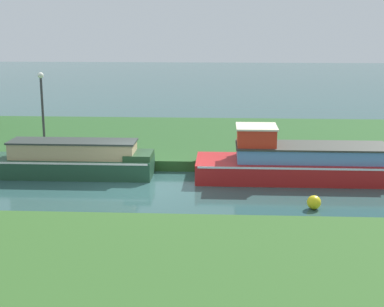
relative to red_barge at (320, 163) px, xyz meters
name	(u,v)px	position (x,y,z in m)	size (l,w,h in m)	color
ground_plane	(144,186)	(-6.22, -1.20, -0.61)	(120.00, 120.00, 0.00)	#2A4E4C
riverbank_far	(164,139)	(-6.22, 5.80, -0.41)	(72.00, 10.00, 0.40)	#265023
riverbank_near	(79,307)	(-6.22, -10.20, -0.41)	(72.00, 10.00, 0.40)	#315B24
red_barge	(320,163)	(0.00, 0.00, 0.00)	(9.12, 2.27, 1.94)	#AE1C1C
forest_narrowboat	(69,161)	(-9.14, 0.00, -0.03)	(6.54, 1.60, 1.33)	#20452F
lamp_post	(42,101)	(-10.92, 2.84, 1.75)	(0.24, 0.24, 3.15)	#333338
mooring_post_near	(376,151)	(2.37, 1.58, 0.10)	(0.13, 0.13, 0.62)	#513828
channel_buoy	(314,202)	(-0.70, -3.39, -0.39)	(0.43, 0.43, 0.43)	yellow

